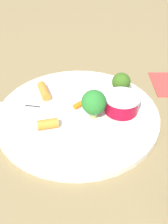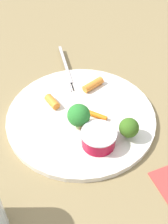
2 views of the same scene
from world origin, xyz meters
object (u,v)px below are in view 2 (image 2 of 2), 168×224
object	(u,v)px
carrot_stick_0	(95,115)
carrot_stick_2	(93,85)
sauce_cup	(99,138)
carrot_stick_1	(52,102)
plate	(81,117)
fork	(66,68)
broccoli_floret_1	(79,116)
broccoli_floret_0	(129,128)

from	to	relation	value
carrot_stick_0	carrot_stick_2	world-z (taller)	carrot_stick_2
sauce_cup	carrot_stick_1	xyz separation A→B (m)	(0.12, 0.07, -0.01)
plate	carrot_stick_2	distance (m)	0.09
carrot_stick_2	fork	distance (m)	0.09
plate	broccoli_floret_1	bearing A→B (deg)	160.86
broccoli_floret_0	carrot_stick_0	xyz separation A→B (m)	(0.07, 0.05, -0.02)
plate	broccoli_floret_0	size ratio (longest dim) A/B	6.79
broccoli_floret_1	fork	world-z (taller)	broccoli_floret_1
sauce_cup	broccoli_floret_1	distance (m)	0.06
sauce_cup	carrot_stick_2	bearing A→B (deg)	-10.48
sauce_cup	fork	world-z (taller)	sauce_cup
broccoli_floret_0	fork	bearing A→B (deg)	17.84
plate	fork	xyz separation A→B (m)	(0.16, 0.00, 0.01)
carrot_stick_0	carrot_stick_1	world-z (taller)	carrot_stick_1
plate	carrot_stick_1	distance (m)	0.07
sauce_cup	broccoli_floret_0	distance (m)	0.06
sauce_cup	broccoli_floret_0	size ratio (longest dim) A/B	1.47
plate	carrot_stick_2	world-z (taller)	carrot_stick_2
carrot_stick_0	carrot_stick_1	distance (m)	0.10
broccoli_floret_1	carrot_stick_1	bearing A→B (deg)	28.92
fork	carrot_stick_0	bearing A→B (deg)	-170.81
fork	carrot_stick_1	bearing A→B (deg)	156.21
broccoli_floret_1	carrot_stick_2	size ratio (longest dim) A/B	1.11
plate	sauce_cup	size ratio (longest dim) A/B	4.61
carrot_stick_0	carrot_stick_2	distance (m)	0.09
plate	carrot_stick_0	distance (m)	0.03
broccoli_floret_1	fork	distance (m)	0.19
sauce_cup	carrot_stick_1	world-z (taller)	sauce_cup
broccoli_floret_1	carrot_stick_0	world-z (taller)	broccoli_floret_1
broccoli_floret_0	broccoli_floret_1	xyz separation A→B (m)	(0.05, 0.09, 0.01)
sauce_cup	broccoli_floret_0	bearing A→B (deg)	-86.04
carrot_stick_1	broccoli_floret_1	bearing A→B (deg)	-151.08
carrot_stick_1	fork	xyz separation A→B (m)	(0.12, -0.05, -0.01)
plate	carrot_stick_1	xyz separation A→B (m)	(0.04, 0.05, 0.01)
broccoli_floret_0	broccoli_floret_1	bearing A→B (deg)	62.19
broccoli_floret_0	carrot_stick_2	bearing A→B (deg)	10.90
carrot_stick_1	sauce_cup	bearing A→B (deg)	-151.27
carrot_stick_2	fork	world-z (taller)	carrot_stick_2
carrot_stick_2	fork	xyz separation A→B (m)	(0.08, 0.05, -0.01)
carrot_stick_1	carrot_stick_2	xyz separation A→B (m)	(0.03, -0.10, -0.00)
broccoli_floret_0	sauce_cup	bearing A→B (deg)	93.96
sauce_cup	broccoli_floret_1	world-z (taller)	broccoli_floret_1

